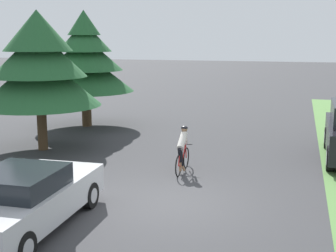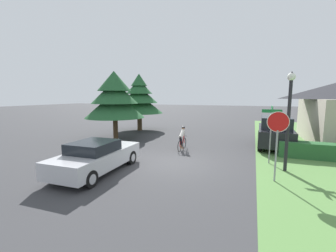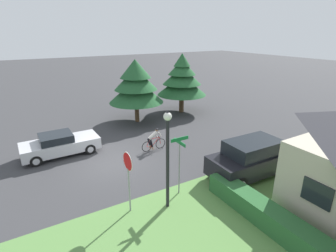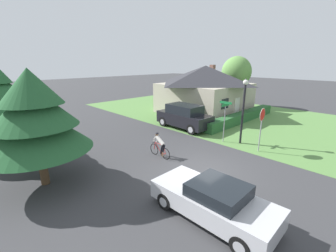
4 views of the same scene
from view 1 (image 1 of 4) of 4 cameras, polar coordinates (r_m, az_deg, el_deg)
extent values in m
plane|color=#38383A|center=(12.14, 0.12, -9.48)|extent=(140.00, 140.00, 0.00)
cube|color=#BCBCC1|center=(10.95, -16.90, -8.87)|extent=(1.95, 4.54, 0.69)
cube|color=black|center=(10.60, -17.67, -6.35)|extent=(1.67, 1.88, 0.44)
cylinder|color=black|center=(12.69, -16.46, -7.47)|extent=(0.26, 0.66, 0.65)
cylinder|color=#ADADB2|center=(12.69, -16.46, -7.47)|extent=(0.26, 0.38, 0.38)
cylinder|color=black|center=(11.95, -9.54, -8.32)|extent=(0.26, 0.66, 0.65)
cylinder|color=#ADADB2|center=(11.95, -9.54, -8.32)|extent=(0.26, 0.38, 0.38)
cylinder|color=black|center=(9.44, -17.31, -14.03)|extent=(0.26, 0.66, 0.65)
cylinder|color=#ADADB2|center=(9.44, -17.31, -14.03)|extent=(0.26, 0.38, 0.38)
torus|color=black|center=(14.36, 1.28, -4.87)|extent=(0.04, 0.69, 0.69)
torus|color=black|center=(15.28, 2.23, -3.90)|extent=(0.04, 0.69, 0.69)
cylinder|color=#B21E1E|center=(14.54, 1.53, -3.98)|extent=(0.04, 0.17, 0.57)
cylinder|color=#B21E1E|center=(14.88, 1.89, -3.57)|extent=(0.04, 0.62, 0.62)
cylinder|color=#B21E1E|center=(14.75, 1.83, -2.58)|extent=(0.04, 0.73, 0.07)
cylinder|color=#B21E1E|center=(14.52, 1.44, -4.92)|extent=(0.04, 0.33, 0.15)
cylinder|color=#B21E1E|center=(14.38, 1.38, -3.92)|extent=(0.03, 0.21, 0.46)
cylinder|color=#B21E1E|center=(15.18, 2.20, -3.06)|extent=(0.04, 0.11, 0.48)
cylinder|color=black|center=(15.09, 2.17, -2.21)|extent=(0.44, 0.03, 0.02)
ellipsoid|color=black|center=(14.40, 1.47, -2.89)|extent=(0.08, 0.20, 0.05)
cylinder|color=black|center=(14.44, 1.46, -3.60)|extent=(0.11, 0.24, 0.47)
cylinder|color=black|center=(14.61, 1.61, -3.75)|extent=(0.11, 0.25, 0.63)
cylinder|color=#8C6647|center=(14.60, 1.52, -4.94)|extent=(0.08, 0.08, 0.30)
cylinder|color=#8C6647|center=(14.76, 1.86, -5.15)|extent=(0.17, 0.08, 0.21)
cylinder|color=silver|center=(14.61, 1.74, -1.83)|extent=(0.22, 0.67, 0.54)
cylinder|color=silver|center=(14.83, 1.96, -1.73)|extent=(0.07, 0.24, 0.35)
cylinder|color=silver|center=(15.10, 2.21, -1.51)|extent=(0.07, 0.24, 0.35)
sphere|color=#8C6647|center=(14.81, 2.01, -0.41)|extent=(0.19, 0.19, 0.19)
ellipsoid|color=black|center=(14.80, 2.01, -0.22)|extent=(0.22, 0.18, 0.12)
cylinder|color=black|center=(18.89, 18.92, -1.37)|extent=(0.29, 0.81, 0.81)
cylinder|color=#ADADB2|center=(18.89, 18.92, -1.37)|extent=(0.29, 0.47, 0.47)
cylinder|color=black|center=(15.75, 19.24, -3.77)|extent=(0.29, 0.81, 0.81)
cylinder|color=#ADADB2|center=(15.75, 19.24, -3.77)|extent=(0.29, 0.47, 0.47)
cylinder|color=#4C3823|center=(18.19, -15.08, -0.20)|extent=(0.36, 0.36, 1.68)
cone|color=#23562D|center=(17.94, -15.37, 5.49)|extent=(4.47, 4.47, 1.94)
cone|color=#23562D|center=(17.88, -15.53, 8.53)|extent=(3.49, 3.49, 1.71)
cone|color=#23562D|center=(17.87, -15.66, 11.17)|extent=(2.50, 2.50, 1.48)
cylinder|color=#4C3823|center=(22.55, -9.90, 2.10)|extent=(0.45, 0.45, 1.68)
cone|color=#23562D|center=(22.35, -10.04, 6.49)|extent=(4.51, 4.51, 1.79)
cone|color=#23562D|center=(22.30, -10.12, 8.73)|extent=(3.52, 3.52, 1.57)
cone|color=#23562D|center=(22.29, -10.19, 10.68)|extent=(2.52, 2.52, 1.36)
cone|color=#23562D|center=(22.30, -10.24, 12.32)|extent=(1.53, 1.53, 1.14)
camera|label=2|loc=(1.35, 46.08, -34.81)|focal=24.00mm
camera|label=3|loc=(12.76, 75.02, 16.62)|focal=28.00mm
camera|label=4|loc=(12.64, -53.14, 11.97)|focal=24.00mm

